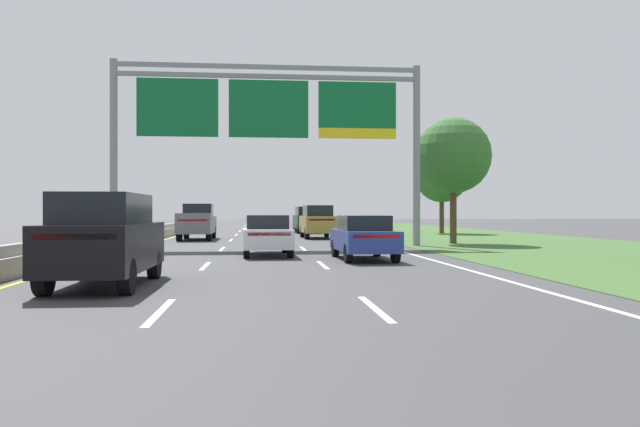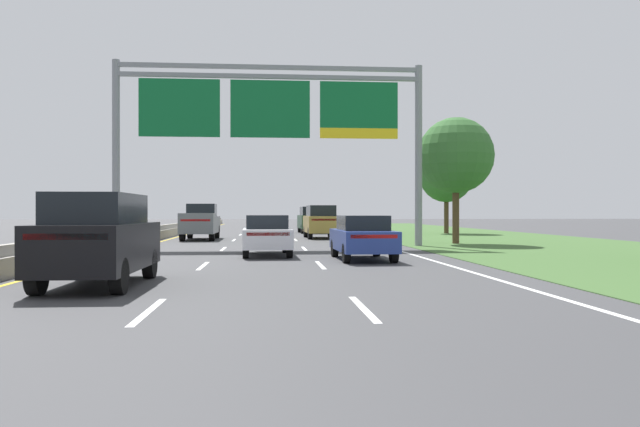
{
  "view_description": "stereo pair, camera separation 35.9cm",
  "coord_description": "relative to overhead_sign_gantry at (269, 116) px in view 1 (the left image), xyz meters",
  "views": [
    {
      "loc": [
        -0.18,
        -0.34,
        1.7
      ],
      "look_at": [
        2.28,
        24.77,
        1.63
      ],
      "focal_mm": 35.19,
      "sensor_mm": 36.0,
      "label": 1
    },
    {
      "loc": [
        0.18,
        -0.38,
        1.7
      ],
      "look_at": [
        2.28,
        24.77,
        1.63
      ],
      "focal_mm": 35.19,
      "sensor_mm": 36.0,
      "label": 2
    }
  ],
  "objects": [
    {
      "name": "overhead_sign_gantry",
      "position": [
        0.0,
        0.0,
        0.0
      ],
      "size": [
        15.06,
        0.42,
        8.97
      ],
      "color": "gray",
      "rests_on": "ground"
    },
    {
      "name": "roadside_tree_mid",
      "position": [
        9.82,
        1.97,
        -1.67
      ],
      "size": [
        4.03,
        4.03,
        6.71
      ],
      "color": "#4C3823",
      "rests_on": "ground"
    },
    {
      "name": "car_black_left_lane_suv",
      "position": [
        -3.97,
        -15.84,
        -5.25
      ],
      "size": [
        1.94,
        4.72,
        2.11
      ],
      "rotation": [
        0.0,
        0.0,
        1.56
      ],
      "color": "black",
      "rests_on": "ground"
    },
    {
      "name": "car_white_centre_lane_sedan",
      "position": [
        -0.17,
        -6.04,
        -5.53
      ],
      "size": [
        1.93,
        4.45,
        1.57
      ],
      "rotation": [
        0.0,
        0.0,
        1.6
      ],
      "color": "silver",
      "rests_on": "ground"
    },
    {
      "name": "roadside_tree_far",
      "position": [
        13.78,
        17.36,
        -1.83
      ],
      "size": [
        4.17,
        4.17,
        6.61
      ],
      "color": "#4C3823",
      "rests_on": "ground"
    },
    {
      "name": "car_darkgreen_right_lane_suv",
      "position": [
        3.36,
        19.65,
        -5.25
      ],
      "size": [
        2.04,
        4.75,
        2.11
      ],
      "rotation": [
        0.0,
        0.0,
        1.6
      ],
      "color": "#193D23",
      "rests_on": "ground"
    },
    {
      "name": "median_barrier_concrete",
      "position": [
        -6.9,
        4.86,
        -6.0
      ],
      "size": [
        0.6,
        110.0,
        0.85
      ],
      "color": "#A8A399",
      "rests_on": "ground"
    },
    {
      "name": "grass_verge_right",
      "position": [
        13.65,
        4.86,
        -6.34
      ],
      "size": [
        14.0,
        110.0,
        0.02
      ],
      "primitive_type": "cube",
      "color": "#3D602D",
      "rests_on": "ground"
    },
    {
      "name": "ground_plane",
      "position": [
        -0.3,
        4.86,
        -6.35
      ],
      "size": [
        220.0,
        220.0,
        0.0
      ],
      "primitive_type": "plane",
      "color": "#3D3D3F"
    },
    {
      "name": "car_blue_right_lane_sedan",
      "position": [
        3.23,
        -8.48,
        -5.53
      ],
      "size": [
        1.92,
        4.44,
        1.57
      ],
      "rotation": [
        0.0,
        0.0,
        1.59
      ],
      "color": "navy",
      "rests_on": "ground"
    },
    {
      "name": "pickup_truck_grey",
      "position": [
        -4.23,
        8.32,
        -5.28
      ],
      "size": [
        2.01,
        5.4,
        2.2
      ],
      "rotation": [
        0.0,
        0.0,
        1.57
      ],
      "color": "slate",
      "rests_on": "ground"
    },
    {
      "name": "car_gold_right_lane_suv",
      "position": [
        3.27,
        9.65,
        -5.25
      ],
      "size": [
        2.01,
        4.74,
        2.11
      ],
      "rotation": [
        0.0,
        0.0,
        1.6
      ],
      "color": "#A38438",
      "rests_on": "ground"
    },
    {
      "name": "lane_striping",
      "position": [
        -0.3,
        4.4,
        -6.35
      ],
      "size": [
        11.96,
        106.0,
        0.01
      ],
      "color": "white",
      "rests_on": "ground"
    }
  ]
}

